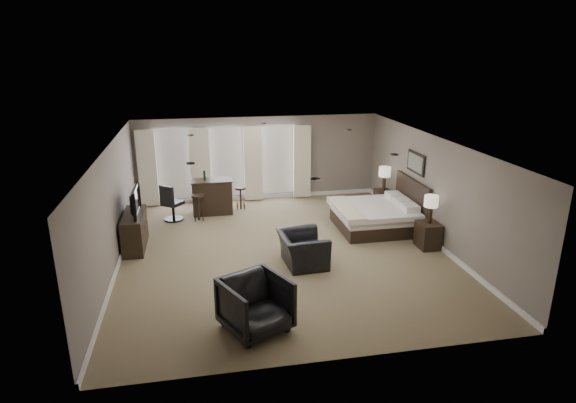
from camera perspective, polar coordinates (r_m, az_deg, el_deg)
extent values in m
cube|color=#726448|center=(11.49, -0.61, -5.89)|extent=(7.60, 8.60, 0.04)
cube|color=silver|center=(10.71, -0.65, 6.94)|extent=(7.60, 8.60, 0.04)
cube|color=slate|center=(15.09, -3.52, 5.11)|extent=(7.50, 0.04, 2.60)
cube|color=slate|center=(7.20, 5.52, -9.83)|extent=(7.50, 0.04, 2.60)
cube|color=slate|center=(11.03, -20.17, -0.84)|extent=(0.04, 8.50, 2.60)
cube|color=slate|center=(12.23, 16.93, 1.29)|extent=(0.04, 8.50, 2.60)
cube|color=silver|center=(14.94, -13.45, 4.33)|extent=(1.15, 0.04, 2.05)
cube|color=silver|center=(14.95, -7.30, 4.68)|extent=(1.15, 0.04, 2.05)
cube|color=silver|center=(15.13, -1.23, 4.98)|extent=(1.15, 0.04, 2.05)
cube|color=beige|center=(14.90, -16.33, 3.77)|extent=(0.55, 0.12, 2.30)
cube|color=beige|center=(14.82, -10.35, 4.14)|extent=(0.55, 0.12, 2.30)
cube|color=beige|center=(14.92, -4.19, 4.47)|extent=(0.55, 0.12, 2.30)
cube|color=beige|center=(15.17, 1.65, 4.74)|extent=(0.55, 0.12, 2.30)
cube|color=silver|center=(12.83, 9.97, -0.44)|extent=(2.06, 1.96, 1.31)
cube|color=black|center=(12.06, 16.26, -3.85)|extent=(0.47, 0.58, 0.63)
cube|color=black|center=(14.54, 11.19, 0.19)|extent=(0.44, 0.54, 0.58)
cube|color=beige|center=(11.84, 16.53, -0.91)|extent=(0.33, 0.33, 0.68)
cube|color=beige|center=(14.36, 11.34, 2.65)|extent=(0.35, 0.35, 0.71)
cube|color=slate|center=(12.98, 14.87, 4.46)|extent=(0.04, 0.96, 0.56)
cube|color=black|center=(12.12, -17.71, -3.32)|extent=(0.47, 1.46, 0.85)
imported|color=black|center=(11.95, -17.93, -1.09)|extent=(0.65, 1.14, 0.15)
imported|color=black|center=(10.64, 1.72, -5.06)|extent=(0.80, 1.16, 0.97)
imported|color=black|center=(8.31, -3.87, -11.85)|extent=(1.33, 1.30, 1.04)
cube|color=black|center=(14.03, -8.97, 0.58)|extent=(1.17, 0.61, 1.02)
cube|color=black|center=(13.58, -10.57, -0.71)|extent=(0.39, 0.39, 0.74)
cube|color=black|center=(14.35, -5.63, 0.40)|extent=(0.36, 0.36, 0.67)
cube|color=black|center=(13.70, -13.51, -0.07)|extent=(0.75, 0.75, 1.04)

